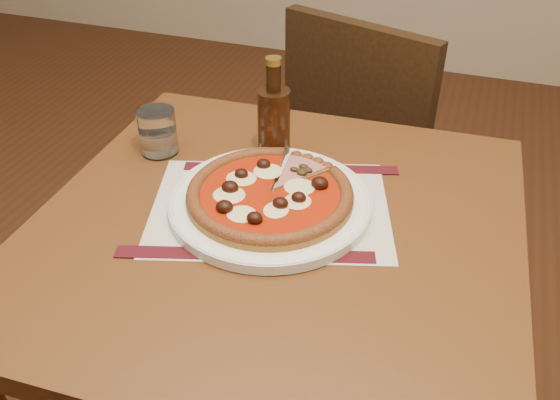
# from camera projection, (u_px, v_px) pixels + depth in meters

# --- Properties ---
(table) EXTENTS (0.84, 0.84, 0.75)m
(table) POSITION_uv_depth(u_px,v_px,m) (276.00, 266.00, 1.05)
(table) COLOR brown
(table) RESTS_ON ground
(chair_far) EXTENTS (0.53, 0.53, 0.89)m
(chair_far) POSITION_uv_depth(u_px,v_px,m) (371.00, 147.00, 1.67)
(chair_far) COLOR black
(chair_far) RESTS_ON ground
(placemat) EXTENTS (0.47, 0.40, 0.00)m
(placemat) POSITION_uv_depth(u_px,v_px,m) (270.00, 208.00, 1.02)
(placemat) COLOR beige
(placemat) RESTS_ON table
(plate) EXTENTS (0.35, 0.35, 0.02)m
(plate) POSITION_uv_depth(u_px,v_px,m) (270.00, 203.00, 1.01)
(plate) COLOR white
(plate) RESTS_ON placemat
(pizza) EXTENTS (0.28, 0.28, 0.04)m
(pizza) POSITION_uv_depth(u_px,v_px,m) (270.00, 193.00, 1.00)
(pizza) COLOR #B07B2A
(pizza) RESTS_ON plate
(ham_slice) EXTENTS (0.09, 0.13, 0.02)m
(ham_slice) POSITION_uv_depth(u_px,v_px,m) (303.00, 175.00, 1.05)
(ham_slice) COLOR #B07B2A
(ham_slice) RESTS_ON plate
(water_glass) EXTENTS (0.09, 0.09, 0.09)m
(water_glass) POSITION_uv_depth(u_px,v_px,m) (158.00, 132.00, 1.15)
(water_glass) COLOR white
(water_glass) RESTS_ON table
(bottle) EXTENTS (0.06, 0.06, 0.21)m
(bottle) POSITION_uv_depth(u_px,v_px,m) (274.00, 122.00, 1.10)
(bottle) COLOR #371D0D
(bottle) RESTS_ON table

